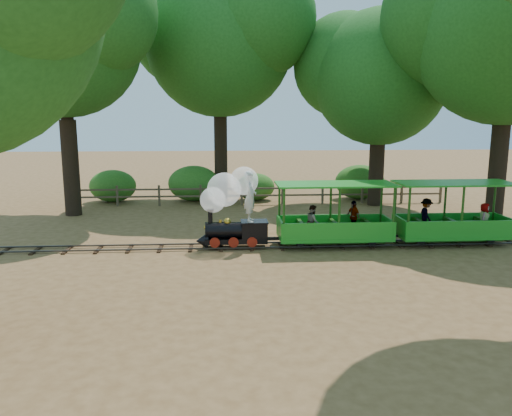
{
  "coord_description": "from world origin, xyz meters",
  "views": [
    {
      "loc": [
        -1.91,
        -16.07,
        4.37
      ],
      "look_at": [
        -0.8,
        0.5,
        1.24
      ],
      "focal_mm": 35.0,
      "sensor_mm": 36.0,
      "label": 1
    }
  ],
  "objects": [
    {
      "name": "shrub_mid_e",
      "position": [
        -0.26,
        9.3,
        0.7
      ],
      "size": [
        2.01,
        1.54,
        1.39
      ],
      "primitive_type": "ellipsoid",
      "color": "#2D6B1E",
      "rests_on": "ground"
    },
    {
      "name": "locomotive",
      "position": [
        -1.65,
        0.06,
        1.56
      ],
      "size": [
        2.38,
        1.12,
        2.74
      ],
      "color": "black",
      "rests_on": "ground"
    },
    {
      "name": "shrub_mid_w",
      "position": [
        -3.4,
        9.3,
        0.9
      ],
      "size": [
        2.61,
        2.0,
        1.8
      ],
      "primitive_type": "ellipsoid",
      "color": "#2D6B1E",
      "rests_on": "ground"
    },
    {
      "name": "oak_nc",
      "position": [
        -2.04,
        9.6,
        8.23
      ],
      "size": [
        9.11,
        8.02,
        11.5
      ],
      "color": "#2D2116",
      "rests_on": "ground"
    },
    {
      "name": "fence",
      "position": [
        0.0,
        8.0,
        0.58
      ],
      "size": [
        18.1,
        0.1,
        1.0
      ],
      "color": "brown",
      "rests_on": "ground"
    },
    {
      "name": "carriage_rear",
      "position": [
        5.8,
        0.01,
        0.81
      ],
      "size": [
        3.91,
        1.6,
        2.03
      ],
      "color": "green",
      "rests_on": "track"
    },
    {
      "name": "ground",
      "position": [
        0.0,
        0.0,
        0.0
      ],
      "size": [
        90.0,
        90.0,
        0.0
      ],
      "primitive_type": "plane",
      "color": "#9C6E43",
      "rests_on": "ground"
    },
    {
      "name": "carriage_front",
      "position": [
        1.77,
        -0.01,
        0.8
      ],
      "size": [
        3.91,
        1.6,
        2.03
      ],
      "color": "green",
      "rests_on": "track"
    },
    {
      "name": "oak_nw",
      "position": [
        -8.53,
        6.09,
        7.83
      ],
      "size": [
        8.23,
        7.24,
        10.79
      ],
      "color": "#2D2116",
      "rests_on": "ground"
    },
    {
      "name": "shrub_east",
      "position": [
        5.21,
        9.3,
        0.89
      ],
      "size": [
        2.58,
        1.99,
        1.79
      ],
      "primitive_type": "ellipsoid",
      "color": "#2D6B1E",
      "rests_on": "ground"
    },
    {
      "name": "oak_ne",
      "position": [
        5.47,
        7.59,
        6.38
      ],
      "size": [
        7.87,
        6.93,
        9.21
      ],
      "color": "#2D2116",
      "rests_on": "ground"
    },
    {
      "name": "oak_e",
      "position": [
        8.96,
        3.1,
        7.9
      ],
      "size": [
        9.03,
        7.94,
        11.14
      ],
      "color": "#2D2116",
      "rests_on": "ground"
    },
    {
      "name": "track",
      "position": [
        0.0,
        0.0,
        0.07
      ],
      "size": [
        22.0,
        1.0,
        0.1
      ],
      "color": "#3F3D3A",
      "rests_on": "ground"
    },
    {
      "name": "shrub_west",
      "position": [
        -7.47,
        9.3,
        0.81
      ],
      "size": [
        2.34,
        1.8,
        1.62
      ],
      "primitive_type": "ellipsoid",
      "color": "#2D6B1E",
      "rests_on": "ground"
    }
  ]
}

